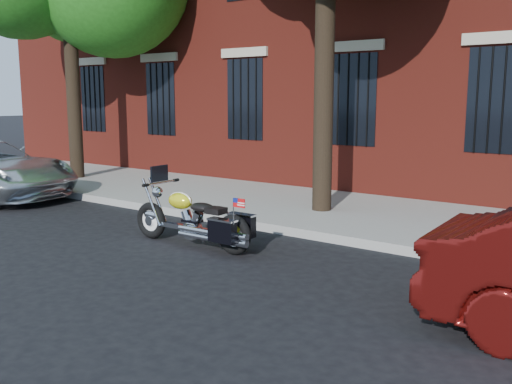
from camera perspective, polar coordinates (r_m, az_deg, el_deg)
The scene contains 4 objects.
ground at distance 8.93m, azimuth -5.71°, elevation -5.27°, with size 120.00×120.00×0.00m, color black.
curb at distance 9.94m, azimuth -0.36°, elevation -3.24°, with size 40.00×0.16×0.15m, color gray.
sidewalk at distance 11.47m, azimuth 5.30°, elevation -1.57°, with size 40.00×3.60×0.15m, color gray.
motorcycle at distance 8.68m, azimuth -6.04°, elevation -2.95°, with size 2.38×0.69×1.20m.
Camera 1 is at (5.83, -6.37, 2.27)m, focal length 40.00 mm.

